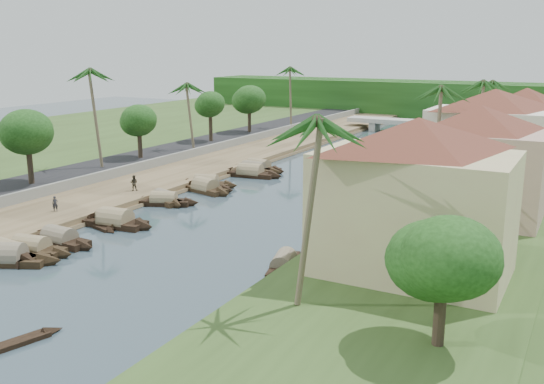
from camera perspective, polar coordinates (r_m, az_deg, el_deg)
The scene contains 47 objects.
ground at distance 51.25m, azimuth -7.46°, elevation -4.39°, with size 220.00×220.00×0.00m, color #34444E.
left_bank at distance 75.95m, azimuth -8.47°, elevation 1.77°, with size 10.00×180.00×0.80m, color brown.
right_bank at distance 62.02m, azimuth 18.42°, elevation -1.25°, with size 16.00×180.00×1.20m, color #2E451B.
road at distance 81.21m, azimuth -13.29°, elevation 2.53°, with size 8.00×180.00×1.40m, color black.
retaining_wall at distance 78.33m, azimuth -10.96°, elevation 2.74°, with size 0.40×180.00×1.10m, color gray.
treeline at distance 142.78m, azimuth 16.87°, elevation 8.26°, with size 120.00×14.00×8.00m.
bridge at distance 115.87m, azimuth 13.90°, elevation 6.21°, with size 28.00×4.00×2.40m.
building_near at distance 39.73m, azimuth 13.25°, elevation -0.35°, with size 14.85×14.85×10.20m.
building_mid at distance 54.91m, azimuth 18.73°, elevation 2.80°, with size 14.11×14.11×9.70m.
building_far at distance 68.70m, azimuth 19.99°, elevation 4.94°, with size 15.59×15.59×10.20m.
building_distant at distance 88.34m, azimuth 22.64°, elevation 6.13°, with size 12.62×12.62×9.20m.
sampan_0 at distance 49.26m, azimuth -24.00°, elevation -5.72°, with size 9.09×5.48×2.38m.
sampan_1 at distance 50.13m, azimuth -23.62°, elevation -5.37°, with size 7.45×2.36×2.19m.
sampan_2 at distance 50.80m, azimuth -21.72°, elevation -4.95°, with size 7.94×2.73×2.08m.
sampan_3 at distance 52.34m, azimuth -19.35°, elevation -4.21°, with size 7.82×2.03×2.10m.
sampan_4 at distance 56.97m, azimuth -15.25°, elevation -2.51°, with size 6.35×3.08×1.83m.
sampan_5 at distance 55.98m, azimuth -14.51°, elevation -2.72°, with size 8.13×2.88×2.50m.
sampan_6 at distance 63.13m, azimuth -10.15°, elevation -0.68°, with size 6.60×3.53×1.97m.
sampan_7 at distance 62.40m, azimuth -10.14°, elevation -0.85°, with size 7.43×4.21×2.00m.
sampan_8 at distance 67.34m, azimuth -6.29°, elevation 0.35°, with size 7.83×3.60×2.34m.
sampan_9 at distance 68.26m, azimuth -6.18°, elevation 0.52°, with size 7.28×1.63×1.89m.
sampan_10 at distance 69.74m, azimuth -6.21°, elevation 0.80°, with size 7.78×3.67×2.12m.
sampan_11 at distance 75.01m, azimuth -2.06°, elevation 1.78°, with size 8.76×2.95×2.44m.
sampan_12 at distance 77.57m, azimuth -1.76°, elevation 2.17°, with size 8.46×1.84×2.03m.
sampan_13 at distance 78.53m, azimuth -1.30°, elevation 2.32°, with size 8.52×2.67×2.28m.
sampan_14 at distance 43.91m, azimuth 1.10°, elevation -6.82°, with size 3.32×7.55×1.86m.
sampan_15 at distance 55.73m, azimuth 7.30°, elevation -2.48°, with size 3.91×7.51×2.02m.
sampan_16 at distance 69.13m, azimuth 10.79°, elevation 0.53°, with size 2.87×9.24×2.22m.
canoe_0 at distance 36.17m, azimuth -23.74°, elevation -13.19°, with size 2.67×6.39×0.85m.
canoe_1 at distance 56.12m, azimuth -16.05°, elevation -3.13°, with size 5.52×2.38×0.89m.
canoe_2 at distance 75.61m, azimuth -3.87°, elevation 1.61°, with size 6.34×1.45×0.91m.
palm_0 at distance 32.52m, azimuth 2.99°, elevation 6.39°, with size 3.20×3.20×12.24m.
palm_1 at distance 48.96m, azimuth 13.01°, elevation 5.54°, with size 3.20×3.20×9.68m.
palm_2 at distance 61.70m, azimuth 15.60°, elevation 9.20°, with size 3.20×3.20×12.15m.
palm_3 at distance 77.52m, azimuth 19.12°, elevation 9.56°, with size 3.20×3.20×11.90m.
palm_5 at distance 75.44m, azimuth -16.37°, elevation 10.70°, with size 3.20×3.20×13.10m.
palm_6 at distance 86.68m, azimuth -7.66°, elevation 9.85°, with size 3.20×3.20×10.65m.
palm_7 at distance 95.30m, azimuth 19.72°, elevation 9.60°, with size 3.20×3.20×11.01m.
palm_8 at distance 110.07m, azimuth 1.82°, elevation 11.44°, with size 3.20×3.20×12.11m.
tree_2 at distance 68.98m, azimuth -22.06°, elevation 5.17°, with size 5.45×5.45×7.75m.
tree_3 at distance 81.32m, azimuth -12.43°, elevation 6.52°, with size 4.63×4.63×6.79m.
tree_4 at distance 94.32m, azimuth -5.84°, elevation 8.14°, with size 4.40×4.40×7.46m.
tree_5 at distance 104.27m, azimuth -2.16°, elevation 8.64°, with size 5.42×5.42×7.72m.
tree_6 at distance 68.55m, azimuth 24.13°, elevation 4.08°, with size 4.12×4.12×6.41m.
tree_7 at distance 30.49m, azimuth 15.83°, elevation -6.20°, with size 4.85×4.85×6.51m.
person_near at distance 59.48m, azimuth -19.74°, elevation -1.05°, with size 0.52×0.34×1.44m, color #26272D.
person_far at distance 65.77m, azimuth -12.87°, elevation 0.85°, with size 0.80×0.63×1.65m, color #2F2B21.
Camera 1 is at (28.87, -39.35, 15.66)m, focal length 40.00 mm.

